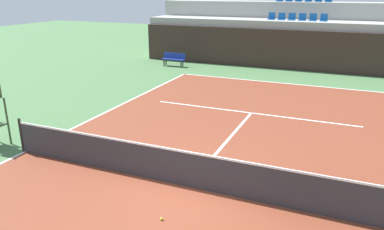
{
  "coord_description": "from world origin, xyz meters",
  "views": [
    {
      "loc": [
        3.37,
        -7.66,
        4.75
      ],
      "look_at": [
        -0.73,
        2.0,
        1.2
      ],
      "focal_mm": 34.99,
      "sensor_mm": 36.0,
      "label": 1
    }
  ],
  "objects": [
    {
      "name": "service_line_far",
      "position": [
        0.0,
        6.4,
        0.01
      ],
      "size": [
        8.26,
        0.1,
        0.0
      ],
      "primitive_type": "cube",
      "color": "white",
      "rests_on": "court_surface"
    },
    {
      "name": "stands_tier_upper",
      "position": [
        0.0,
        19.5,
        1.96
      ],
      "size": [
        19.65,
        2.4,
        3.92
      ],
      "primitive_type": "cube",
      "color": "#9E9E99",
      "rests_on": "ground_plane"
    },
    {
      "name": "baseline_far",
      "position": [
        0.0,
        11.95,
        0.01
      ],
      "size": [
        11.0,
        0.1,
        0.0
      ],
      "primitive_type": "cube",
      "color": "white",
      "rests_on": "court_surface"
    },
    {
      "name": "centre_service_line",
      "position": [
        0.0,
        3.2,
        0.01
      ],
      "size": [
        0.1,
        6.4,
        0.0
      ],
      "primitive_type": "cube",
      "color": "white",
      "rests_on": "court_surface"
    },
    {
      "name": "back_wall",
      "position": [
        0.0,
        15.75,
        1.2
      ],
      "size": [
        19.65,
        0.3,
        2.4
      ],
      "primitive_type": "cube",
      "color": "#33231E",
      "rests_on": "ground_plane"
    },
    {
      "name": "sideline_left",
      "position": [
        -5.45,
        0.0,
        0.01
      ],
      "size": [
        0.1,
        24.0,
        0.0
      ],
      "primitive_type": "cube",
      "color": "white",
      "rests_on": "court_surface"
    },
    {
      "name": "player_bench",
      "position": [
        -7.06,
        13.91,
        0.51
      ],
      "size": [
        1.5,
        0.4,
        0.85
      ],
      "color": "navy",
      "rests_on": "ground_plane"
    },
    {
      "name": "tennis_ball_1",
      "position": [
        0.07,
        -1.55,
        0.04
      ],
      "size": [
        0.07,
        0.07,
        0.07
      ],
      "primitive_type": "sphere",
      "color": "#CCE033",
      "rests_on": "court_surface"
    },
    {
      "name": "court_surface",
      "position": [
        0.0,
        0.0,
        0.01
      ],
      "size": [
        11.0,
        24.0,
        0.01
      ],
      "primitive_type": "cube",
      "color": "brown",
      "rests_on": "ground_plane"
    },
    {
      "name": "stands_tier_lower",
      "position": [
        0.0,
        17.1,
        1.43
      ],
      "size": [
        19.65,
        2.4,
        2.87
      ],
      "primitive_type": "cube",
      "color": "#9E9E99",
      "rests_on": "ground_plane"
    },
    {
      "name": "seating_row_lower",
      "position": [
        -0.0,
        17.2,
        2.99
      ],
      "size": [
        3.65,
        0.44,
        0.44
      ],
      "color": "#145193",
      "rests_on": "stands_tier_lower"
    },
    {
      "name": "ground_plane",
      "position": [
        0.0,
        0.0,
        0.0
      ],
      "size": [
        80.0,
        80.0,
        0.0
      ],
      "primitive_type": "plane",
      "color": "#477042"
    },
    {
      "name": "seating_row_upper",
      "position": [
        -0.0,
        19.6,
        4.05
      ],
      "size": [
        3.65,
        0.44,
        0.44
      ],
      "color": "#145193",
      "rests_on": "stands_tier_upper"
    },
    {
      "name": "tennis_net",
      "position": [
        0.0,
        0.0,
        0.51
      ],
      "size": [
        11.08,
        0.08,
        1.07
      ],
      "color": "black",
      "rests_on": "court_surface"
    }
  ]
}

